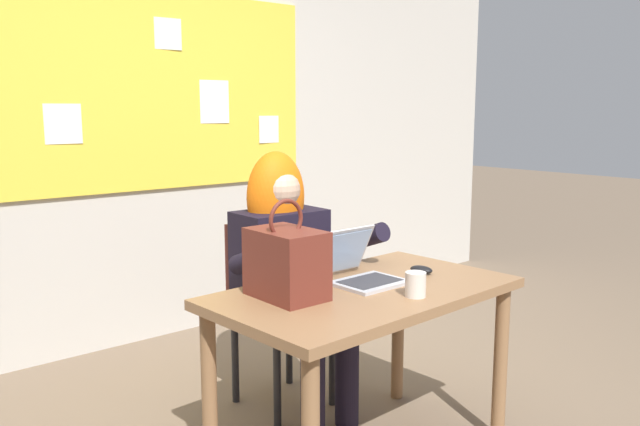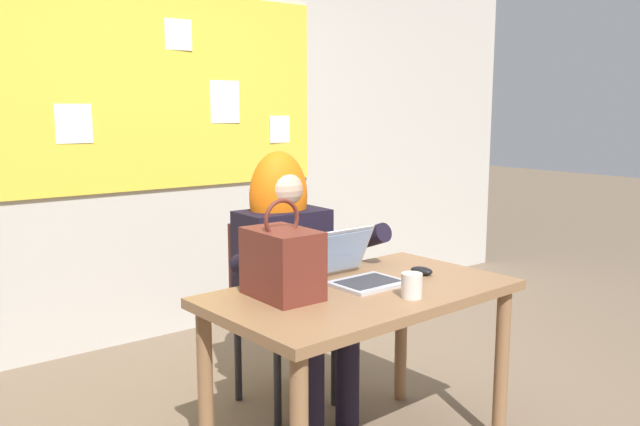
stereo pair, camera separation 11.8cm
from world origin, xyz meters
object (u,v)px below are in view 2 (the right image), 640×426
desk_main (362,313)px  laptop (358,270)px  person_costumed (291,261)px  coffee_mug (412,286)px  handbag (282,262)px  computer_mouse (422,271)px  chair_at_desk (276,301)px

desk_main → laptop: size_ratio=3.85×
person_costumed → coffee_mug: size_ratio=13.09×
laptop → handbag: bearing=176.5°
computer_mouse → handbag: handbag is taller
person_costumed → coffee_mug: person_costumed is taller
laptop → coffee_mug: (0.01, -0.30, -0.00)m
chair_at_desk → laptop: (-0.01, -0.63, 0.28)m
coffee_mug → laptop: bearing=92.2°
handbag → desk_main: bearing=-17.4°
chair_at_desk → coffee_mug: chair_at_desk is taller
handbag → coffee_mug: handbag is taller
computer_mouse → desk_main: bearing=169.6°
chair_at_desk → person_costumed: (0.00, -0.13, 0.23)m
computer_mouse → chair_at_desk: bearing=100.5°
laptop → handbag: size_ratio=0.86×
computer_mouse → handbag: 0.68m
laptop → handbag: (-0.37, 0.01, 0.09)m
handbag → coffee_mug: size_ratio=3.98×
desk_main → laptop: (0.05, 0.09, 0.15)m
chair_at_desk → laptop: 0.69m
handbag → computer_mouse: bearing=-7.8°
chair_at_desk → computer_mouse: 0.80m
desk_main → coffee_mug: 0.27m
laptop → coffee_mug: size_ratio=3.44×
coffee_mug → desk_main: bearing=106.7°
desk_main → person_costumed: (0.06, 0.58, 0.10)m
laptop → desk_main: bearing=-122.4°
person_costumed → computer_mouse: (0.29, -0.57, 0.02)m
chair_at_desk → person_costumed: 0.26m
laptop → computer_mouse: size_ratio=3.14×
handbag → coffee_mug: bearing=-39.2°
chair_at_desk → person_costumed: person_costumed is taller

